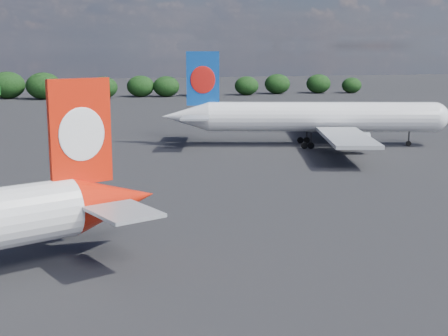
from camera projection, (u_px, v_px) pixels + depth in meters
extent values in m
plane|color=black|center=(35.00, 166.00, 90.06)|extent=(500.00, 500.00, 0.00)
cone|color=red|center=(115.00, 200.00, 51.15)|extent=(8.53, 7.04, 4.58)
cube|color=red|center=(80.00, 132.00, 48.41)|extent=(4.83, 2.36, 8.25)
ellipsoid|color=white|center=(82.00, 134.00, 48.22)|extent=(3.62, 1.65, 4.21)
ellipsoid|color=white|center=(79.00, 133.00, 48.65)|extent=(3.62, 1.65, 4.21)
cube|color=#A1A4A9|center=(124.00, 212.00, 46.04)|extent=(5.92, 6.66, 0.27)
cube|color=#A1A4A9|center=(69.00, 188.00, 53.96)|extent=(5.92, 6.66, 0.27)
cylinder|color=white|center=(321.00, 117.00, 106.85)|extent=(38.54, 14.79, 5.07)
sphere|color=white|center=(434.00, 117.00, 106.64)|extent=(6.20, 6.20, 5.07)
cone|color=white|center=(185.00, 117.00, 107.10)|extent=(9.14, 6.98, 5.07)
cube|color=#0D4299|center=(203.00, 79.00, 105.82)|extent=(5.52, 1.92, 9.13)
ellipsoid|color=red|center=(203.00, 80.00, 105.55)|extent=(4.17, 1.29, 4.66)
ellipsoid|color=red|center=(203.00, 80.00, 106.15)|extent=(4.17, 1.29, 4.66)
cube|color=#A1A4A9|center=(195.00, 118.00, 101.52)|extent=(5.97, 7.05, 0.30)
cube|color=#A1A4A9|center=(199.00, 111.00, 112.47)|extent=(5.97, 7.05, 0.30)
cube|color=#A1A4A9|center=(347.00, 137.00, 94.20)|extent=(11.58, 21.29, 0.56)
cube|color=#A1A4A9|center=(322.00, 118.00, 120.07)|extent=(11.58, 21.29, 0.56)
cylinder|color=#A1A4A9|center=(353.00, 141.00, 99.41)|extent=(5.60, 3.95, 2.74)
cube|color=#A1A4A9|center=(353.00, 136.00, 99.27)|extent=(2.23, 0.87, 1.22)
cylinder|color=#A1A4A9|center=(336.00, 128.00, 115.33)|extent=(5.60, 3.95, 2.74)
cube|color=#A1A4A9|center=(336.00, 124.00, 115.19)|extent=(2.23, 0.87, 1.22)
cylinder|color=black|center=(311.00, 140.00, 104.57)|extent=(0.35, 0.35, 2.54)
cylinder|color=black|center=(311.00, 146.00, 104.75)|extent=(1.20, 0.73, 1.12)
cylinder|color=black|center=(304.00, 145.00, 104.76)|extent=(1.20, 0.73, 1.12)
cylinder|color=black|center=(307.00, 135.00, 110.54)|extent=(0.35, 0.35, 2.54)
cylinder|color=black|center=(307.00, 140.00, 110.72)|extent=(1.20, 0.73, 1.12)
cylinder|color=black|center=(300.00, 140.00, 110.73)|extent=(1.20, 0.73, 1.12)
cylinder|color=black|center=(409.00, 138.00, 107.38)|extent=(0.30, 0.30, 2.54)
cylinder|color=black|center=(408.00, 143.00, 107.57)|extent=(0.97, 0.58, 0.91)
cube|color=yellow|center=(87.00, 86.00, 208.23)|extent=(5.00, 0.30, 3.00)
cylinder|color=#97999F|center=(88.00, 94.00, 208.76)|extent=(0.30, 0.30, 2.50)
ellipsoid|color=black|center=(7.00, 85.00, 203.82)|extent=(11.48, 9.72, 8.83)
ellipsoid|color=black|center=(44.00, 86.00, 201.34)|extent=(11.27, 9.54, 8.67)
ellipsoid|color=black|center=(103.00, 88.00, 204.61)|extent=(9.35, 7.92, 7.20)
ellipsoid|color=black|center=(141.00, 86.00, 211.30)|extent=(9.36, 7.92, 7.20)
ellipsoid|color=black|center=(166.00, 86.00, 211.94)|extent=(9.08, 7.68, 6.98)
ellipsoid|color=black|center=(202.00, 84.00, 214.75)|extent=(10.94, 9.26, 8.42)
ellipsoid|color=black|center=(247.00, 86.00, 218.78)|extent=(8.56, 7.24, 6.58)
ellipsoid|color=black|center=(277.00, 84.00, 224.43)|extent=(9.32, 7.89, 7.17)
ellipsoid|color=black|center=(318.00, 84.00, 227.73)|extent=(9.01, 7.62, 6.93)
ellipsoid|color=black|center=(352.00, 85.00, 228.31)|extent=(7.40, 6.26, 5.69)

